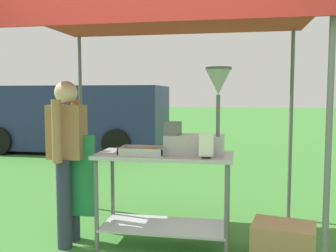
{
  "coord_description": "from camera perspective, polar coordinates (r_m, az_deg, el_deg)",
  "views": [
    {
      "loc": [
        0.62,
        -2.17,
        1.48
      ],
      "look_at": [
        -0.05,
        1.51,
        1.17
      ],
      "focal_mm": 40.03,
      "sensor_mm": 36.0,
      "label": 1
    }
  ],
  "objects": [
    {
      "name": "menu_sign",
      "position": [
        3.33,
        5.82,
        -3.35
      ],
      "size": [
        0.13,
        0.05,
        0.22
      ],
      "color": "black",
      "rests_on": "donut_cart"
    },
    {
      "name": "vendor",
      "position": [
        3.79,
        -14.99,
        -4.12
      ],
      "size": [
        0.45,
        0.53,
        1.61
      ],
      "color": "#2D3347",
      "rests_on": "ground"
    },
    {
      "name": "van_navy",
      "position": [
        10.12,
        -14.39,
        1.28
      ],
      "size": [
        4.83,
        2.13,
        1.69
      ],
      "color": "navy",
      "rests_on": "ground"
    },
    {
      "name": "donut_fryer",
      "position": [
        3.57,
        4.9,
        0.31
      ],
      "size": [
        0.62,
        0.28,
        0.82
      ],
      "color": "#B7B7BC",
      "rests_on": "donut_cart"
    },
    {
      "name": "donut_tray",
      "position": [
        3.54,
        -3.8,
        -3.96
      ],
      "size": [
        0.43,
        0.27,
        0.07
      ],
      "color": "#B7B7BC",
      "rests_on": "donut_cart"
    },
    {
      "name": "donut_cart",
      "position": [
        3.64,
        -0.57,
        -8.41
      ],
      "size": [
        1.3,
        0.57,
        0.92
      ],
      "color": "#B7B7BC",
      "rests_on": "ground"
    },
    {
      "name": "stall_canopy",
      "position": [
        3.71,
        -0.29,
        15.66
      ],
      "size": [
        2.81,
        2.02,
        2.27
      ],
      "color": "slate",
      "rests_on": "ground"
    },
    {
      "name": "supply_crate",
      "position": [
        3.69,
        17.17,
        -16.37
      ],
      "size": [
        0.62,
        0.49,
        0.32
      ],
      "color": "tan",
      "rests_on": "ground"
    },
    {
      "name": "ground_plane",
      "position": [
        8.33,
        5.95,
        -5.42
      ],
      "size": [
        70.0,
        70.0,
        0.0
      ],
      "primitive_type": "plane",
      "color": "#3D7F33"
    }
  ]
}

